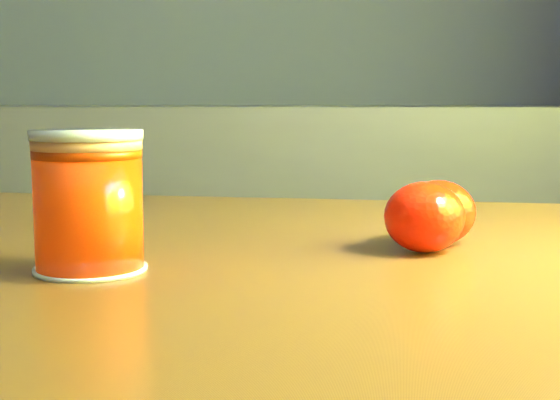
{
  "coord_description": "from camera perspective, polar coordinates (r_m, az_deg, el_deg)",
  "views": [
    {
      "loc": [
        0.88,
        -0.31,
        0.91
      ],
      "look_at": [
        0.89,
        0.28,
        0.84
      ],
      "focal_mm": 50.0,
      "sensor_mm": 36.0,
      "label": 1
    }
  ],
  "objects": [
    {
      "name": "orange_front",
      "position": [
        0.67,
        10.51,
        -1.24
      ],
      "size": [
        0.07,
        0.07,
        0.06
      ],
      "primitive_type": "ellipsoid",
      "rotation": [
        0.0,
        0.0,
        -0.01
      ],
      "color": "#FF1E05",
      "rests_on": "table"
    },
    {
      "name": "juice_glass",
      "position": [
        0.6,
        -13.82,
        -0.14
      ],
      "size": [
        0.08,
        0.08,
        0.1
      ],
      "rotation": [
        0.0,
        0.0,
        0.35
      ],
      "color": "#EF3504",
      "rests_on": "table"
    },
    {
      "name": "table",
      "position": [
        0.67,
        4.65,
        -12.56
      ],
      "size": [
        1.17,
        0.91,
        0.79
      ],
      "rotation": [
        0.0,
        0.0,
        -0.18
      ],
      "color": "brown",
      "rests_on": "ground"
    },
    {
      "name": "orange_back",
      "position": [
        0.7,
        11.52,
        -0.89
      ],
      "size": [
        0.08,
        0.08,
        0.06
      ],
      "primitive_type": "ellipsoid",
      "rotation": [
        0.0,
        0.0,
        0.23
      ],
      "color": "#FF1E05",
      "rests_on": "table"
    }
  ]
}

